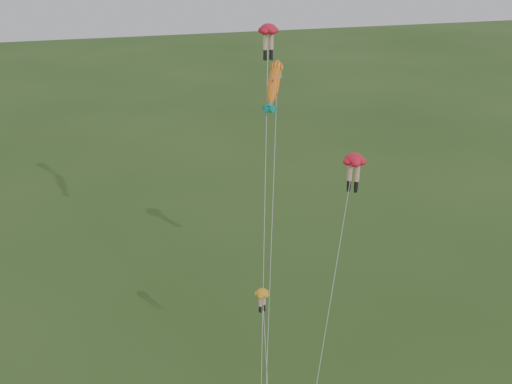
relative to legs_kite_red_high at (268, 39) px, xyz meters
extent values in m
ellipsoid|color=red|center=(0.07, 0.22, 0.61)|extent=(1.42, 1.42, 0.68)
cylinder|color=#E1A985|center=(-0.13, 0.21, -0.19)|extent=(0.30, 0.30, 1.04)
cylinder|color=black|center=(-0.13, 0.21, -0.97)|extent=(0.24, 0.24, 0.52)
cube|color=black|center=(-0.13, 0.21, -1.30)|extent=(0.18, 0.31, 0.15)
cylinder|color=#E1A985|center=(0.28, 0.23, -0.19)|extent=(0.30, 0.30, 1.04)
cylinder|color=black|center=(0.28, 0.23, -0.97)|extent=(0.24, 0.24, 0.52)
cube|color=black|center=(0.28, 0.23, -1.30)|extent=(0.18, 0.31, 0.15)
cylinder|color=silver|center=(-1.70, -5.03, -9.87)|extent=(3.58, 10.53, 21.64)
ellipsoid|color=red|center=(5.14, -3.16, -7.60)|extent=(2.24, 2.24, 0.81)
cylinder|color=#E1A985|center=(4.93, -3.03, -8.55)|extent=(0.36, 0.36, 1.24)
cylinder|color=black|center=(4.93, -3.03, -9.48)|extent=(0.28, 0.28, 0.62)
cube|color=black|center=(4.93, -3.03, -9.88)|extent=(0.36, 0.41, 0.18)
cylinder|color=#E1A985|center=(5.34, -3.30, -8.55)|extent=(0.36, 0.36, 1.24)
cylinder|color=black|center=(5.34, -3.30, -9.48)|extent=(0.28, 0.28, 0.62)
cube|color=black|center=(5.34, -3.30, -9.88)|extent=(0.36, 0.41, 0.18)
cylinder|color=silver|center=(1.94, -7.94, -13.94)|extent=(6.43, 9.58, 13.50)
ellipsoid|color=orange|center=(-2.76, -8.10, -13.55)|extent=(1.16, 1.16, 0.46)
cylinder|color=#E1A985|center=(-2.89, -8.14, -14.09)|extent=(0.21, 0.21, 0.71)
cylinder|color=black|center=(-2.89, -8.14, -14.62)|extent=(0.16, 0.16, 0.35)
cube|color=black|center=(-2.89, -8.14, -14.85)|extent=(0.17, 0.23, 0.10)
cylinder|color=#E1A985|center=(-2.62, -8.05, -14.09)|extent=(0.21, 0.21, 0.71)
cylinder|color=black|center=(-2.62, -8.05, -14.62)|extent=(0.16, 0.16, 0.35)
cube|color=black|center=(-2.62, -8.05, -14.85)|extent=(0.17, 0.23, 0.10)
cylinder|color=silver|center=(-3.07, -10.06, -17.00)|extent=(0.66, 3.95, 7.38)
ellipsoid|color=yellow|center=(0.01, -1.33, -2.47)|extent=(2.25, 3.05, 3.01)
sphere|color=yellow|center=(0.01, -1.33, -2.47)|extent=(1.41, 1.55, 1.27)
cone|color=teal|center=(0.01, -1.33, -2.47)|extent=(1.20, 1.39, 1.20)
cone|color=teal|center=(0.01, -1.33, -2.47)|extent=(1.20, 1.39, 1.20)
cone|color=teal|center=(0.01, -1.33, -2.47)|extent=(0.68, 0.78, 0.67)
cone|color=teal|center=(0.01, -1.33, -2.47)|extent=(0.68, 0.78, 0.67)
cone|color=red|center=(0.01, -1.33, -2.47)|extent=(0.71, 0.80, 0.66)
cylinder|color=silver|center=(-1.51, -5.57, -11.58)|extent=(3.06, 8.52, 18.22)
camera|label=1|loc=(-11.07, -35.62, 5.97)|focal=40.00mm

